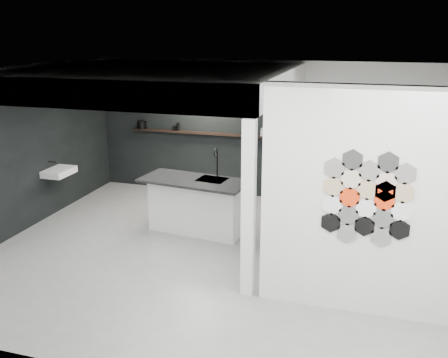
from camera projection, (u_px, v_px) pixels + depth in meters
floor at (212, 254)px, 7.82m from camera, size 7.00×6.00×0.01m
partition_panel at (364, 204)px, 5.88m from camera, size 2.45×0.15×2.80m
bay_clad_back at (197, 137)px, 10.56m from camera, size 4.40×0.04×2.35m
bay_clad_left at (53, 151)px, 9.36m from camera, size 0.04×4.00×2.35m
bulkhead at (156, 81)px, 8.36m from camera, size 4.40×4.00×0.40m
corner_column at (248, 210)px, 6.34m from camera, size 0.16×0.16×2.35m
fascia_beam at (96, 95)px, 6.60m from camera, size 4.40×0.16×0.40m
wall_basin at (59, 172)px, 9.21m from camera, size 0.40×0.60×0.12m
display_shelf at (200, 133)px, 10.40m from camera, size 3.00×0.15×0.04m
kitchen_island at (197, 204)px, 8.56m from camera, size 1.90×1.01×1.46m
stockpot at (142, 125)px, 10.74m from camera, size 0.22×0.22×0.16m
kettle at (247, 131)px, 10.09m from camera, size 0.21×0.21×0.17m
glass_bowl at (263, 134)px, 10.01m from camera, size 0.13×0.13×0.09m
glass_vase at (264, 132)px, 10.00m from camera, size 0.12×0.12×0.15m
bottle_dark at (178, 127)px, 10.51m from camera, size 0.07×0.07×0.16m
utensil_cup at (174, 128)px, 10.54m from camera, size 0.09×0.09×0.09m
hex_tile_cluster at (368, 199)px, 5.76m from camera, size 1.04×0.02×1.16m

